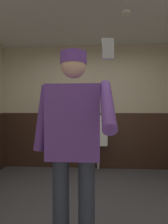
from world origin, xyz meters
TOP-DOWN VIEW (x-y plane):
  - wall_back at (0.00, 1.92)m, footprint 4.45×0.12m
  - wainscot_band_back at (0.00, 1.85)m, footprint 3.85×0.03m
  - downlight_far at (0.51, 0.65)m, footprint 0.14×0.14m
  - urinal_solo at (0.16, 1.70)m, footprint 0.40×0.34m
  - person at (-0.10, -0.37)m, footprint 0.65×0.60m
  - cell_phone at (0.14, -0.88)m, footprint 0.06×0.04m

SIDE VIEW (x-z plane):
  - wainscot_band_back at x=0.00m, z-range 0.00..1.19m
  - urinal_solo at x=0.16m, z-range 0.16..1.40m
  - person at x=-0.10m, z-range 0.16..1.91m
  - wall_back at x=0.00m, z-range 0.00..2.65m
  - cell_phone at x=0.14m, z-range 1.55..1.66m
  - downlight_far at x=0.51m, z-range 2.62..2.65m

